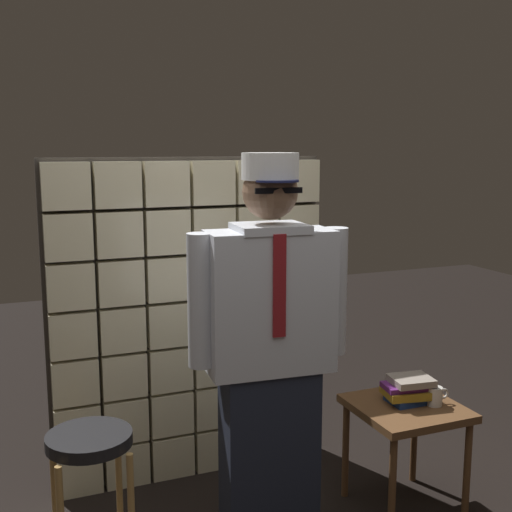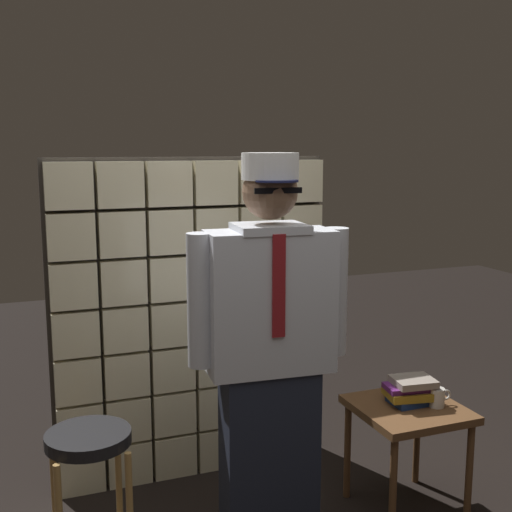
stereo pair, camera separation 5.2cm
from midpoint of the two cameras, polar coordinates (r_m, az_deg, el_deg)
name	(u,v)px [view 1 (the left image)]	position (r m, az deg, el deg)	size (l,w,h in m)	color
glass_block_wall	(191,322)	(3.69, -6.08, -5.76)	(1.57, 0.10, 1.83)	beige
standing_person	(270,354)	(2.92, 0.68, -8.56)	(0.74, 0.33, 1.84)	#1E2333
bar_stool	(91,478)	(2.84, -14.78, -18.28)	(0.34, 0.34, 0.75)	black
side_table	(406,419)	(3.51, 12.56, -13.75)	(0.52, 0.52, 0.57)	brown
book_stack	(408,390)	(3.48, 12.78, -11.35)	(0.26, 0.21, 0.14)	navy
coffee_mug	(435,396)	(3.49, 14.99, -11.75)	(0.13, 0.08, 0.09)	silver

